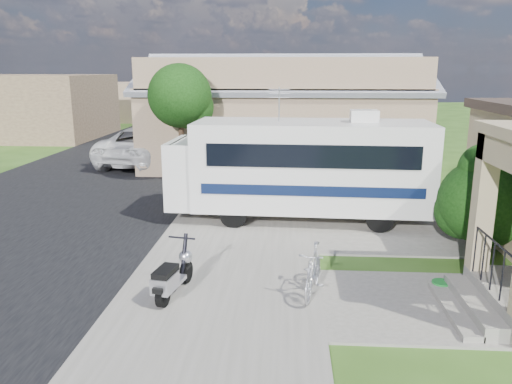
# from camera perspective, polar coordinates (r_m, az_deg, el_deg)

# --- Properties ---
(ground) EXTENTS (120.00, 120.00, 0.00)m
(ground) POSITION_cam_1_polar(r_m,az_deg,el_deg) (10.73, 1.81, -10.02)
(ground) COLOR #274913
(street_slab) EXTENTS (9.00, 80.00, 0.02)m
(street_slab) POSITION_cam_1_polar(r_m,az_deg,el_deg) (21.73, -17.38, 1.71)
(street_slab) COLOR black
(street_slab) RESTS_ON ground
(sidewalk_slab) EXTENTS (4.00, 80.00, 0.06)m
(sidewalk_slab) POSITION_cam_1_polar(r_m,az_deg,el_deg) (20.31, -0.01, 1.59)
(sidewalk_slab) COLOR slate
(sidewalk_slab) RESTS_ON ground
(driveway_slab) EXTENTS (7.00, 6.00, 0.05)m
(driveway_slab) POSITION_cam_1_polar(r_m,az_deg,el_deg) (14.99, 8.17, -3.03)
(driveway_slab) COLOR slate
(driveway_slab) RESTS_ON ground
(walk_slab) EXTENTS (4.00, 3.00, 0.05)m
(walk_slab) POSITION_cam_1_polar(r_m,az_deg,el_deg) (10.17, 19.14, -12.08)
(walk_slab) COLOR slate
(walk_slab) RESTS_ON ground
(warehouse) EXTENTS (12.50, 8.40, 5.04)m
(warehouse) POSITION_cam_1_polar(r_m,az_deg,el_deg) (23.89, 3.05, 8.18)
(warehouse) COLOR #886B55
(warehouse) RESTS_ON ground
(distant_bldg_far) EXTENTS (10.00, 8.00, 4.00)m
(distant_bldg_far) POSITION_cam_1_polar(r_m,az_deg,el_deg) (36.29, -25.03, 8.87)
(distant_bldg_far) COLOR brown
(distant_bldg_far) RESTS_ON ground
(distant_bldg_near) EXTENTS (8.00, 7.00, 3.20)m
(distant_bldg_near) POSITION_cam_1_polar(r_m,az_deg,el_deg) (46.49, -15.69, 9.96)
(distant_bldg_near) COLOR #886B55
(distant_bldg_near) RESTS_ON ground
(street_tree_a) EXTENTS (2.44, 2.40, 4.58)m
(street_tree_a) POSITION_cam_1_polar(r_m,az_deg,el_deg) (19.31, -8.35, 10.46)
(street_tree_a) COLOR #302115
(street_tree_a) RESTS_ON ground
(street_tree_b) EXTENTS (2.44, 2.40, 4.73)m
(street_tree_b) POSITION_cam_1_polar(r_m,az_deg,el_deg) (29.15, -4.22, 11.95)
(street_tree_b) COLOR #302115
(street_tree_b) RESTS_ON ground
(street_tree_c) EXTENTS (2.44, 2.40, 4.42)m
(street_tree_c) POSITION_cam_1_polar(r_m,az_deg,el_deg) (38.09, -2.31, 11.97)
(street_tree_c) COLOR #302115
(street_tree_c) RESTS_ON ground
(motorhome) EXTENTS (7.50, 2.64, 3.81)m
(motorhome) POSITION_cam_1_polar(r_m,az_deg,el_deg) (14.50, 5.22, 3.03)
(motorhome) COLOR silver
(motorhome) RESTS_ON ground
(shrub) EXTENTS (2.18, 2.08, 2.67)m
(shrub) POSITION_cam_1_polar(r_m,az_deg,el_deg) (13.05, 24.46, -0.58)
(shrub) COLOR #302115
(shrub) RESTS_ON ground
(scooter) EXTENTS (0.66, 1.60, 1.06)m
(scooter) POSITION_cam_1_polar(r_m,az_deg,el_deg) (9.84, -9.54, -9.49)
(scooter) COLOR black
(scooter) RESTS_ON ground
(bicycle) EXTENTS (0.79, 1.68, 0.97)m
(bicycle) POSITION_cam_1_polar(r_m,az_deg,el_deg) (9.88, 6.55, -9.21)
(bicycle) COLOR #B2B2BA
(bicycle) RESTS_ON ground
(pickup_truck) EXTENTS (4.20, 6.88, 1.78)m
(pickup_truck) POSITION_cam_1_polar(r_m,az_deg,el_deg) (24.07, -11.80, 5.31)
(pickup_truck) COLOR silver
(pickup_truck) RESTS_ON ground
(van) EXTENTS (2.91, 6.38, 1.81)m
(van) POSITION_cam_1_polar(r_m,az_deg,el_deg) (30.50, -8.72, 7.22)
(van) COLOR silver
(van) RESTS_ON ground
(garden_hose) EXTENTS (0.37, 0.37, 0.17)m
(garden_hose) POSITION_cam_1_polar(r_m,az_deg,el_deg) (10.88, 20.38, -10.11)
(garden_hose) COLOR #166F26
(garden_hose) RESTS_ON ground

